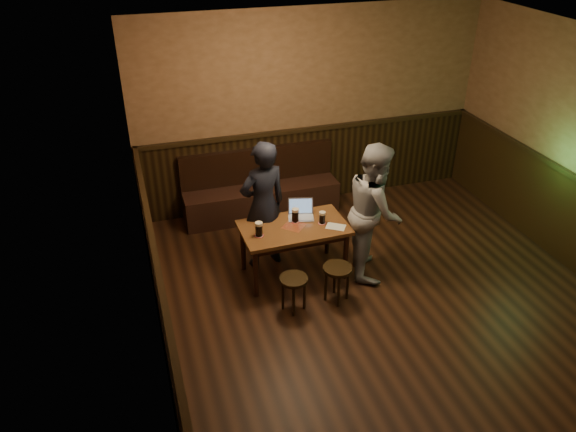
{
  "coord_description": "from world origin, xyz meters",
  "views": [
    {
      "loc": [
        -2.55,
        -4.13,
        4.04
      ],
      "look_at": [
        -0.93,
        1.1,
        0.88
      ],
      "focal_mm": 35.0,
      "sensor_mm": 36.0,
      "label": 1
    }
  ],
  "objects_px": {
    "person_suit": "(263,206)",
    "pint_left": "(259,229)",
    "bench": "(261,194)",
    "pint_right": "(322,218)",
    "laptop": "(301,212)",
    "stool_left": "(294,284)",
    "stool_right": "(337,274)",
    "pint_mid": "(295,215)",
    "pub_table": "(294,233)",
    "person_grey": "(374,210)"
  },
  "relations": [
    {
      "from": "stool_left",
      "to": "person_suit",
      "type": "distance_m",
      "value": 1.09
    },
    {
      "from": "pint_left",
      "to": "person_suit",
      "type": "bearing_deg",
      "value": 68.35
    },
    {
      "from": "pint_right",
      "to": "laptop",
      "type": "xyz_separation_m",
      "value": [
        -0.19,
        0.23,
        -0.02
      ]
    },
    {
      "from": "pint_right",
      "to": "laptop",
      "type": "distance_m",
      "value": 0.29
    },
    {
      "from": "pub_table",
      "to": "person_suit",
      "type": "bearing_deg",
      "value": 129.43
    },
    {
      "from": "pint_left",
      "to": "pub_table",
      "type": "bearing_deg",
      "value": 10.51
    },
    {
      "from": "pint_right",
      "to": "person_grey",
      "type": "xyz_separation_m",
      "value": [
        0.59,
        -0.15,
        0.08
      ]
    },
    {
      "from": "pint_left",
      "to": "person_suit",
      "type": "distance_m",
      "value": 0.44
    },
    {
      "from": "laptop",
      "to": "pint_mid",
      "type": "bearing_deg",
      "value": -122.53
    },
    {
      "from": "stool_right",
      "to": "pint_mid",
      "type": "height_order",
      "value": "pint_mid"
    },
    {
      "from": "pub_table",
      "to": "bench",
      "type": "bearing_deg",
      "value": 88.52
    },
    {
      "from": "pub_table",
      "to": "person_suit",
      "type": "xyz_separation_m",
      "value": [
        -0.28,
        0.32,
        0.24
      ]
    },
    {
      "from": "stool_right",
      "to": "pint_right",
      "type": "height_order",
      "value": "pint_right"
    },
    {
      "from": "bench",
      "to": "stool_left",
      "type": "bearing_deg",
      "value": -95.39
    },
    {
      "from": "stool_left",
      "to": "pint_mid",
      "type": "distance_m",
      "value": 0.89
    },
    {
      "from": "stool_left",
      "to": "pint_mid",
      "type": "height_order",
      "value": "pint_mid"
    },
    {
      "from": "bench",
      "to": "pint_right",
      "type": "relative_size",
      "value": 14.37
    },
    {
      "from": "pint_right",
      "to": "person_grey",
      "type": "relative_size",
      "value": 0.09
    },
    {
      "from": "bench",
      "to": "person_grey",
      "type": "relative_size",
      "value": 1.33
    },
    {
      "from": "person_grey",
      "to": "pint_mid",
      "type": "bearing_deg",
      "value": 90.53
    },
    {
      "from": "pint_mid",
      "to": "laptop",
      "type": "xyz_separation_m",
      "value": [
        0.1,
        0.1,
        -0.03
      ]
    },
    {
      "from": "pub_table",
      "to": "stool_right",
      "type": "distance_m",
      "value": 0.74
    },
    {
      "from": "bench",
      "to": "pint_left",
      "type": "relative_size",
      "value": 12.54
    },
    {
      "from": "pint_mid",
      "to": "stool_right",
      "type": "bearing_deg",
      "value": -70.34
    },
    {
      "from": "pub_table",
      "to": "person_grey",
      "type": "height_order",
      "value": "person_grey"
    },
    {
      "from": "person_suit",
      "to": "person_grey",
      "type": "distance_m",
      "value": 1.31
    },
    {
      "from": "stool_right",
      "to": "person_grey",
      "type": "height_order",
      "value": "person_grey"
    },
    {
      "from": "stool_left",
      "to": "pint_right",
      "type": "height_order",
      "value": "pint_right"
    },
    {
      "from": "bench",
      "to": "laptop",
      "type": "distance_m",
      "value": 1.42
    },
    {
      "from": "pint_left",
      "to": "person_grey",
      "type": "bearing_deg",
      "value": -4.4
    },
    {
      "from": "stool_left",
      "to": "pint_mid",
      "type": "bearing_deg",
      "value": 71.07
    },
    {
      "from": "laptop",
      "to": "pint_left",
      "type": "bearing_deg",
      "value": -140.76
    },
    {
      "from": "pint_right",
      "to": "person_suit",
      "type": "xyz_separation_m",
      "value": [
        -0.62,
        0.36,
        0.07
      ]
    },
    {
      "from": "stool_left",
      "to": "pint_left",
      "type": "bearing_deg",
      "value": 112.46
    },
    {
      "from": "person_grey",
      "to": "stool_left",
      "type": "bearing_deg",
      "value": 130.58
    },
    {
      "from": "bench",
      "to": "pint_left",
      "type": "height_order",
      "value": "bench"
    },
    {
      "from": "pint_left",
      "to": "laptop",
      "type": "distance_m",
      "value": 0.65
    },
    {
      "from": "bench",
      "to": "pub_table",
      "type": "relative_size",
      "value": 1.74
    },
    {
      "from": "pub_table",
      "to": "stool_right",
      "type": "bearing_deg",
      "value": -65.38
    },
    {
      "from": "bench",
      "to": "stool_right",
      "type": "bearing_deg",
      "value": -81.92
    },
    {
      "from": "bench",
      "to": "laptop",
      "type": "height_order",
      "value": "bench"
    },
    {
      "from": "pint_right",
      "to": "person_grey",
      "type": "height_order",
      "value": "person_grey"
    },
    {
      "from": "person_suit",
      "to": "pint_mid",
      "type": "bearing_deg",
      "value": 132.22
    },
    {
      "from": "pint_mid",
      "to": "laptop",
      "type": "height_order",
      "value": "laptop"
    },
    {
      "from": "pint_mid",
      "to": "bench",
      "type": "bearing_deg",
      "value": 91.92
    },
    {
      "from": "laptop",
      "to": "person_suit",
      "type": "distance_m",
      "value": 0.46
    },
    {
      "from": "stool_left",
      "to": "pint_right",
      "type": "distance_m",
      "value": 0.92
    },
    {
      "from": "stool_left",
      "to": "bench",
      "type": "bearing_deg",
      "value": 84.61
    },
    {
      "from": "person_suit",
      "to": "pint_left",
      "type": "bearing_deg",
      "value": 55.03
    },
    {
      "from": "stool_left",
      "to": "laptop",
      "type": "height_order",
      "value": "laptop"
    }
  ]
}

